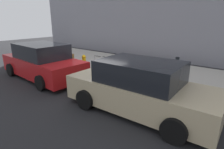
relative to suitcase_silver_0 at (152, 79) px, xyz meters
The scene contains 14 objects.
ground_plane 2.92m from the suitcase_silver_0, ahead, with size 40.00×40.00×0.00m, color black.
sidewalk_curb 3.52m from the suitcase_silver_0, 35.65° to the right, with size 18.00×5.00×0.14m, color #ADA89E.
suitcase_silver_0 is the anchor object (origin of this frame).
suitcase_navy_1 0.54m from the suitcase_silver_0, ahead, with size 0.48×0.23×0.88m.
suitcase_maroon_2 1.09m from the suitcase_silver_0, ahead, with size 0.50×0.24×0.93m.
suitcase_black_3 1.61m from the suitcase_silver_0, ahead, with size 0.44×0.26×0.86m.
suitcase_teal_4 2.08m from the suitcase_silver_0, ahead, with size 0.39×0.27×0.58m.
suitcase_olive_5 2.54m from the suitcase_silver_0, ahead, with size 0.44×0.24×0.88m.
suitcase_red_6 3.06m from the suitcase_silver_0, ahead, with size 0.49×0.22×0.86m.
fire_hydrant 4.02m from the suitcase_silver_0, ahead, with size 0.39×0.21×0.80m.
bollard_post 4.75m from the suitcase_silver_0, ahead, with size 0.15×0.15×0.78m, color brown.
parking_meter 1.05m from the suitcase_silver_0, 161.55° to the right, with size 0.12×0.09×1.27m.
parked_car_beige_0 2.02m from the suitcase_silver_0, 106.19° to the left, with size 4.66×2.18×1.60m.
parked_car_red_1 5.19m from the suitcase_silver_0, 21.71° to the left, with size 4.84×2.23×1.66m.
Camera 1 is at (-6.06, 6.09, 2.80)m, focal length 29.65 mm.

